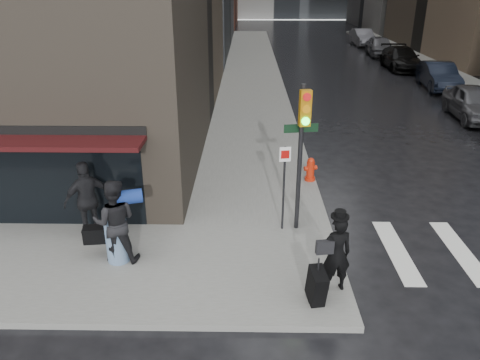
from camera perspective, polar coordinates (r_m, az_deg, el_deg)
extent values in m
plane|color=black|center=(11.13, 2.26, -11.20)|extent=(140.00, 140.00, 0.00)
cube|color=slate|center=(36.69, 1.41, 13.65)|extent=(4.00, 50.00, 0.15)
cube|color=slate|center=(39.19, 22.08, 12.63)|extent=(3.00, 50.00, 0.15)
cube|color=silver|center=(12.54, 18.53, -8.17)|extent=(0.50, 3.00, 0.01)
cube|color=silver|center=(13.11, 25.27, -7.86)|extent=(0.50, 3.00, 0.01)
imported|color=black|center=(10.09, 11.67, -8.83)|extent=(0.69, 0.51, 1.73)
cylinder|color=black|center=(9.66, 12.09, -4.37)|extent=(0.37, 0.37, 0.05)
cylinder|color=black|center=(9.63, 12.12, -4.06)|extent=(0.23, 0.23, 0.14)
cube|color=black|center=(9.84, 10.29, -8.05)|extent=(0.38, 0.18, 0.30)
cube|color=black|center=(9.88, 9.34, -12.65)|extent=(0.40, 0.71, 0.88)
cylinder|color=black|center=(9.62, 9.52, -10.42)|extent=(0.03, 0.03, 0.40)
imported|color=black|center=(11.14, -15.01, -4.95)|extent=(1.09, 0.90, 2.06)
cube|color=black|center=(11.60, -17.03, -6.33)|extent=(0.66, 0.41, 0.38)
cylinder|color=navy|center=(10.97, -13.45, -2.02)|extent=(0.69, 0.50, 0.33)
imported|color=black|center=(12.41, -18.06, -2.30)|extent=(1.27, 1.09, 2.05)
cylinder|color=black|center=(11.91, 7.29, 2.40)|extent=(0.12, 0.12, 3.87)
cube|color=#BC770C|center=(11.29, 7.94, 8.66)|extent=(0.30, 0.22, 0.87)
cylinder|color=red|center=(11.13, 8.16, 9.98)|extent=(0.20, 0.08, 0.19)
cylinder|color=orange|center=(11.20, 8.08, 8.54)|extent=(0.20, 0.08, 0.19)
cylinder|color=#19E533|center=(11.28, 8.00, 7.11)|extent=(0.20, 0.08, 0.19)
cylinder|color=black|center=(12.12, 5.34, -1.11)|extent=(0.06, 0.06, 2.32)
cube|color=white|center=(11.72, 5.53, 3.13)|extent=(0.29, 0.07, 0.39)
cube|color=black|center=(11.72, 7.46, 6.29)|extent=(0.86, 0.17, 0.21)
cylinder|color=#B6210B|center=(15.66, 8.50, 0.17)|extent=(0.34, 0.34, 0.11)
cylinder|color=#B6210B|center=(15.56, 8.56, 1.09)|extent=(0.26, 0.26, 0.65)
sphere|color=#B6210B|center=(15.43, 8.64, 2.27)|extent=(0.24, 0.24, 0.24)
cylinder|color=#B6210B|center=(15.52, 8.58, 1.45)|extent=(0.46, 0.28, 0.15)
imported|color=#494A4E|center=(25.41, 26.58, 8.44)|extent=(2.20, 4.78, 1.59)
imported|color=black|center=(31.71, 23.06, 11.60)|extent=(2.10, 4.93, 1.58)
imported|color=black|center=(37.80, 19.06, 13.84)|extent=(2.42, 5.59, 1.60)
imported|color=#4C4D51|center=(44.16, 16.67, 15.38)|extent=(2.24, 4.96, 1.65)
imported|color=#44444A|center=(50.57, 14.71, 16.48)|extent=(1.86, 4.93, 1.61)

